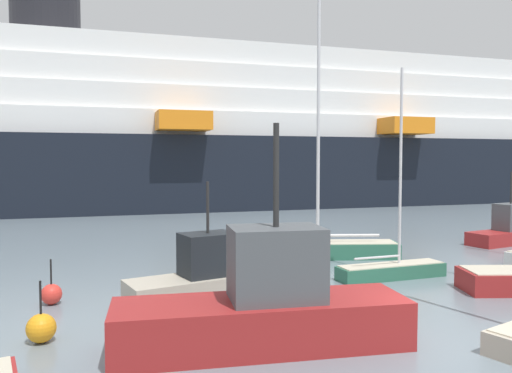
% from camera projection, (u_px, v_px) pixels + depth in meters
% --- Properties ---
extents(ground_plane, '(600.00, 600.00, 0.00)m').
position_uv_depth(ground_plane, '(432.00, 349.00, 12.90)').
color(ground_plane, slate).
extents(sailboat_1, '(4.73, 1.28, 8.54)m').
position_uv_depth(sailboat_1, '(391.00, 267.00, 20.58)').
color(sailboat_1, '#2D6B51').
rests_on(sailboat_1, ground_plane).
extents(sailboat_2, '(6.98, 3.27, 13.36)m').
position_uv_depth(sailboat_2, '(328.00, 244.00, 24.90)').
color(sailboat_2, '#2D6B51').
rests_on(sailboat_2, ground_plane).
extents(fishing_boat_0, '(5.50, 2.95, 4.07)m').
position_uv_depth(fishing_boat_0, '(204.00, 275.00, 17.82)').
color(fishing_boat_0, '#BCB29E').
rests_on(fishing_boat_0, ground_plane).
extents(fishing_boat_1, '(5.47, 2.60, 4.14)m').
position_uv_depth(fishing_boat_1, '(508.00, 230.00, 29.06)').
color(fishing_boat_1, maroon).
rests_on(fishing_boat_1, ground_plane).
extents(fishing_boat_3, '(7.75, 2.86, 5.77)m').
position_uv_depth(fishing_boat_3, '(265.00, 307.00, 12.98)').
color(fishing_boat_3, maroon).
rests_on(fishing_boat_3, ground_plane).
extents(channel_buoy_1, '(0.77, 0.77, 1.66)m').
position_uv_depth(channel_buoy_1, '(41.00, 328.00, 13.34)').
color(channel_buoy_1, orange).
rests_on(channel_buoy_1, ground_plane).
extents(channel_buoy_2, '(0.69, 0.69, 1.53)m').
position_uv_depth(channel_buoy_2, '(51.00, 294.00, 16.85)').
color(channel_buoy_2, red).
rests_on(channel_buoy_2, ground_plane).
extents(cruise_ship, '(128.69, 20.88, 22.76)m').
position_uv_depth(cruise_ship, '(268.00, 138.00, 56.59)').
color(cruise_ship, black).
rests_on(cruise_ship, ground_plane).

